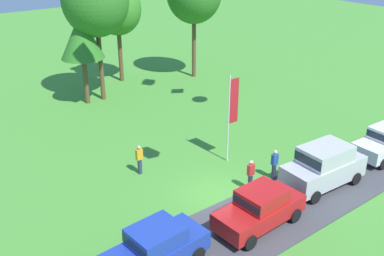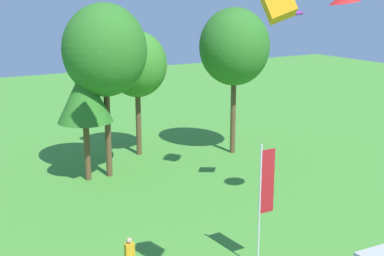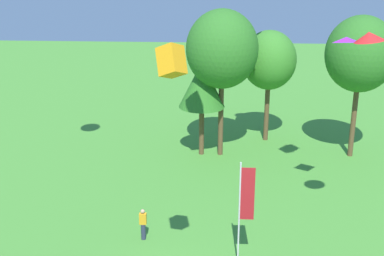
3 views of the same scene
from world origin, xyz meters
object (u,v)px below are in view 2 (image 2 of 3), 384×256
tree_far_right (234,47)px  kite_diamond_near_flag (291,12)px  tree_right_of_center (84,95)px  kite_box_low_drifter (277,0)px  tree_far_left (137,65)px  flag_banner (265,190)px  tree_left_of_center (105,51)px

tree_far_right → kite_diamond_near_flag: 10.07m
tree_right_of_center → kite_box_low_drifter: kite_box_low_drifter is taller
tree_far_left → flag_banner: size_ratio=1.62×
kite_diamond_near_flag → kite_box_low_drifter: 11.60m
tree_right_of_center → kite_box_low_drifter: (-0.42, -17.44, 5.49)m
tree_left_of_center → tree_far_right: bearing=1.6°
tree_far_right → flag_banner: tree_far_right is taller
flag_banner → tree_far_left: bearing=82.1°
tree_left_of_center → flag_banner: (1.15, -13.58, -4.30)m
tree_far_left → tree_far_right: (5.78, -2.93, 1.12)m
tree_right_of_center → flag_banner: size_ratio=1.30×
tree_left_of_center → kite_diamond_near_flag: size_ratio=9.46×
tree_far_right → kite_box_low_drifter: kite_box_low_drifter is taller
kite_diamond_near_flag → kite_box_low_drifter: bearing=-132.7°
tree_far_right → flag_banner: bearing=-120.3°
tree_far_right → flag_banner: 16.53m
flag_banner → tree_far_right: bearing=59.7°
tree_left_of_center → tree_far_left: (3.46, 3.18, -1.41)m
tree_far_left → flag_banner: tree_far_left is taller
tree_right_of_center → tree_left_of_center: bearing=0.3°
tree_left_of_center → kite_diamond_near_flag: 11.07m
tree_left_of_center → tree_far_right: (9.25, 0.26, -0.28)m
flag_banner → kite_box_low_drifter: (-2.92, -3.87, 7.31)m
tree_far_left → tree_far_right: 6.58m
kite_diamond_near_flag → kite_box_low_drifter: (-7.86, -8.50, 0.70)m
tree_left_of_center → kite_box_low_drifter: 17.79m
kite_diamond_near_flag → flag_banner: bearing=-136.8°
tree_left_of_center → flag_banner: size_ratio=1.98×
tree_left_of_center → kite_diamond_near_flag: (6.09, -8.95, 2.31)m
tree_right_of_center → kite_box_low_drifter: 18.29m
tree_far_left → kite_box_low_drifter: kite_box_low_drifter is taller
tree_far_right → tree_far_left: bearing=153.2°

